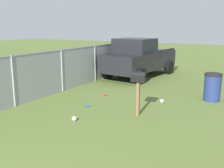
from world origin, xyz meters
TOP-DOWN VIEW (x-y plane):
  - mailbox at (6.35, 0.26)m, footprint 0.25×0.46m
  - pickup_truck at (12.19, 2.90)m, footprint 5.15×2.63m
  - trash_bin at (9.28, -1.43)m, footprint 0.64×0.64m
  - fence_section at (7.58, 4.33)m, footprint 15.11×0.07m
  - litter_bag_near_hydrant at (4.99, 1.68)m, footprint 0.14×0.14m
  - litter_can_by_mailbox at (6.32, 2.16)m, footprint 0.13×0.13m
  - litter_can_midfield_a at (7.84, 2.36)m, footprint 0.08×0.13m
  - litter_bag_far_scatter at (8.04, 0.07)m, footprint 0.14×0.14m

SIDE VIEW (x-z plane):
  - litter_can_by_mailbox at x=6.32m, z-range 0.00..0.07m
  - litter_can_midfield_a at x=7.84m, z-range 0.00..0.07m
  - litter_bag_near_hydrant at x=4.99m, z-range 0.00..0.14m
  - litter_bag_far_scatter at x=8.04m, z-range 0.00..0.14m
  - trash_bin at x=9.28m, z-range 0.00..1.03m
  - fence_section at x=7.58m, z-range 0.07..1.86m
  - mailbox at x=6.35m, z-range 0.41..1.80m
  - pickup_truck at x=12.19m, z-range 0.06..2.15m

